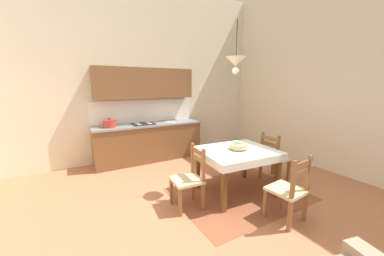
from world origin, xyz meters
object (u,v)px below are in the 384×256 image
at_px(pendant_lamp, 236,62).
at_px(dining_chair_tv_side, 189,179).
at_px(dining_chair_window_side, 274,158).
at_px(dining_table, 237,157).
at_px(fruit_bowl, 238,146).
at_px(kitchen_cabinetry, 148,125).
at_px(dining_chair_camera_side, 289,190).

bearing_deg(pendant_lamp, dining_chair_tv_side, -174.35).
relative_size(dining_chair_window_side, pendant_lamp, 1.16).
relative_size(dining_table, fruit_bowl, 4.30).
bearing_deg(kitchen_cabinetry, dining_chair_window_side, -54.32).
height_order(dining_chair_camera_side, dining_chair_window_side, same).
height_order(fruit_bowl, pendant_lamp, pendant_lamp).
height_order(dining_table, pendant_lamp, pendant_lamp).
distance_m(kitchen_cabinetry, fruit_bowl, 2.48).
distance_m(dining_table, dining_chair_camera_side, 0.99).
bearing_deg(dining_chair_window_side, pendant_lamp, 175.80).
bearing_deg(dining_chair_window_side, dining_chair_camera_side, -131.35).
distance_m(dining_chair_camera_side, pendant_lamp, 2.01).
relative_size(kitchen_cabinetry, pendant_lamp, 3.17).
bearing_deg(dining_chair_camera_side, pendant_lamp, 95.08).
relative_size(dining_chair_tv_side, pendant_lamp, 1.16).
bearing_deg(kitchen_cabinetry, dining_chair_tv_side, -93.73).
bearing_deg(dining_chair_tv_side, dining_table, 0.27).
relative_size(dining_chair_tv_side, fruit_bowl, 3.10).
xyz_separation_m(dining_table, pendant_lamp, (-0.02, 0.08, 1.53)).
xyz_separation_m(kitchen_cabinetry, dining_chair_window_side, (1.68, -2.34, -0.41)).
distance_m(dining_chair_tv_side, dining_chair_window_side, 1.83).
height_order(kitchen_cabinetry, fruit_bowl, kitchen_cabinetry).
bearing_deg(fruit_bowl, dining_chair_window_side, 0.89).
bearing_deg(kitchen_cabinetry, dining_table, -72.36).
bearing_deg(dining_table, fruit_bowl, -2.30).
distance_m(dining_table, dining_chair_window_side, 0.95).
relative_size(kitchen_cabinetry, fruit_bowl, 8.52).
bearing_deg(fruit_bowl, dining_table, 177.70).
distance_m(kitchen_cabinetry, dining_chair_window_side, 2.91).
xyz_separation_m(fruit_bowl, pendant_lamp, (-0.05, 0.08, 1.34)).
distance_m(dining_chair_camera_side, dining_chair_tv_side, 1.37).
bearing_deg(dining_chair_tv_side, fruit_bowl, 0.19).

